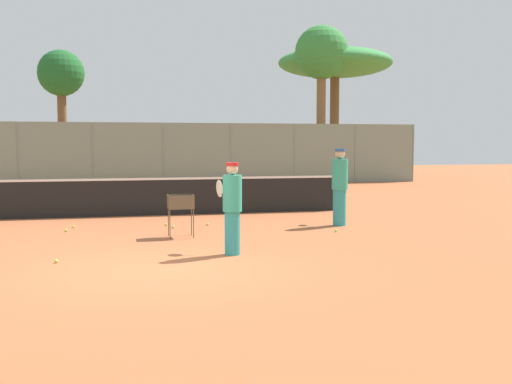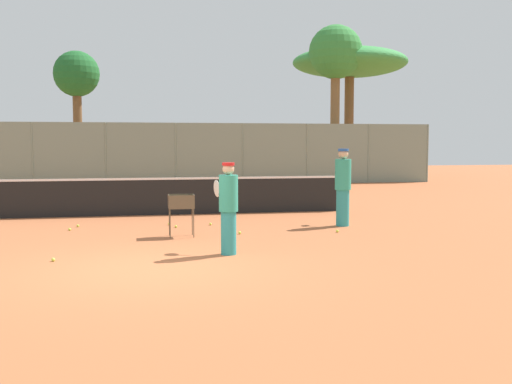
{
  "view_description": "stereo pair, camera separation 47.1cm",
  "coord_description": "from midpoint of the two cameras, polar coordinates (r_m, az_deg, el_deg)",
  "views": [
    {
      "loc": [
        -0.63,
        -9.75,
        2.08
      ],
      "look_at": [
        2.35,
        2.85,
        1.0
      ],
      "focal_mm": 42.0,
      "sensor_mm": 36.0,
      "label": 1
    },
    {
      "loc": [
        -0.17,
        -9.85,
        2.08
      ],
      "look_at": [
        2.35,
        2.85,
        1.0
      ],
      "focal_mm": 42.0,
      "sensor_mm": 36.0,
      "label": 2
    }
  ],
  "objects": [
    {
      "name": "ground_plane",
      "position": [
        10.02,
        -8.77,
        -7.26
      ],
      "size": [
        80.0,
        80.0,
        0.0
      ],
      "primitive_type": "plane",
      "color": "#B26038"
    },
    {
      "name": "tennis_net",
      "position": [
        17.25,
        -9.84,
        -0.36
      ],
      "size": [
        11.82,
        0.1,
        1.07
      ],
      "color": "#26592D",
      "rests_on": "ground_plane"
    },
    {
      "name": "back_fence",
      "position": [
        28.99,
        -10.44,
        3.55
      ],
      "size": [
        29.58,
        0.08,
        3.01
      ],
      "color": "gray",
      "rests_on": "ground_plane"
    },
    {
      "name": "tree_0",
      "position": [
        37.2,
        9.28,
        11.94
      ],
      "size": [
        6.86,
        6.86,
        7.72
      ],
      "color": "brown",
      "rests_on": "ground_plane"
    },
    {
      "name": "tree_1",
      "position": [
        34.67,
        -16.34,
        10.37
      ],
      "size": [
        2.49,
        2.49,
        7.06
      ],
      "color": "brown",
      "rests_on": "ground_plane"
    },
    {
      "name": "tree_3",
      "position": [
        34.8,
        7.98,
        12.69
      ],
      "size": [
        3.02,
        3.02,
        8.65
      ],
      "color": "brown",
      "rests_on": "ground_plane"
    },
    {
      "name": "player_white_outfit",
      "position": [
        15.01,
        9.16,
        0.56
      ],
      "size": [
        0.4,
        0.96,
        1.92
      ],
      "rotation": [
        0.0,
        0.0,
        1.43
      ],
      "color": "teal",
      "rests_on": "ground_plane"
    },
    {
      "name": "player_red_cap",
      "position": [
        11.04,
        -1.44,
        -1.43
      ],
      "size": [
        0.4,
        0.88,
        1.71
      ],
      "rotation": [
        0.0,
        0.0,
        1.85
      ],
      "color": "teal",
      "rests_on": "ground_plane"
    },
    {
      "name": "ball_cart",
      "position": [
        13.22,
        -6.19,
        -1.25
      ],
      "size": [
        0.56,
        0.41,
        0.93
      ],
      "color": "brown",
      "rests_on": "ground_plane"
    },
    {
      "name": "tennis_ball_0",
      "position": [
        15.15,
        -7.38,
        -3.03
      ],
      "size": [
        0.07,
        0.07,
        0.07
      ],
      "primitive_type": "sphere",
      "color": "#D1E54C",
      "rests_on": "ground_plane"
    },
    {
      "name": "tennis_ball_1",
      "position": [
        13.58,
        -0.57,
        -3.9
      ],
      "size": [
        0.07,
        0.07,
        0.07
      ],
      "primitive_type": "sphere",
      "color": "#D1E54C",
      "rests_on": "ground_plane"
    },
    {
      "name": "tennis_ball_2",
      "position": [
        15.28,
        -15.76,
        -3.11
      ],
      "size": [
        0.07,
        0.07,
        0.07
      ],
      "primitive_type": "sphere",
      "color": "#D1E54C",
      "rests_on": "ground_plane"
    },
    {
      "name": "tennis_ball_3",
      "position": [
        14.68,
        -6.73,
        -3.28
      ],
      "size": [
        0.07,
        0.07,
        0.07
      ],
      "primitive_type": "sphere",
      "color": "#D1E54C",
      "rests_on": "ground_plane"
    },
    {
      "name": "tennis_ball_4",
      "position": [
        13.99,
        8.72,
        -3.7
      ],
      "size": [
        0.07,
        0.07,
        0.07
      ],
      "primitive_type": "sphere",
      "color": "#D1E54C",
      "rests_on": "ground_plane"
    },
    {
      "name": "tennis_ball_5",
      "position": [
        14.7,
        -16.46,
        -3.43
      ],
      "size": [
        0.07,
        0.07,
        0.07
      ],
      "primitive_type": "sphere",
      "color": "#D1E54C",
      "rests_on": "ground_plane"
    },
    {
      "name": "tennis_ball_6",
      "position": [
        15.05,
        -3.47,
        -3.06
      ],
      "size": [
        0.07,
        0.07,
        0.07
      ],
      "primitive_type": "sphere",
      "color": "#D1E54C",
      "rests_on": "ground_plane"
    },
    {
      "name": "tennis_ball_7",
      "position": [
        11.01,
        -17.59,
        -6.16
      ],
      "size": [
        0.07,
        0.07,
        0.07
      ],
      "primitive_type": "sphere",
      "color": "#D1E54C",
      "rests_on": "ground_plane"
    }
  ]
}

